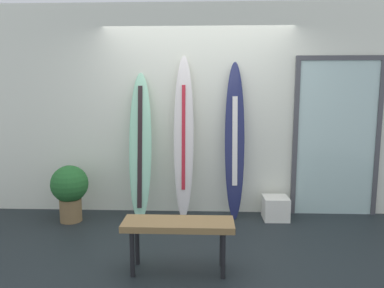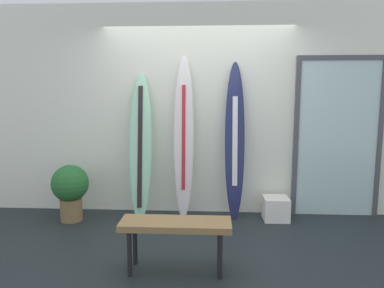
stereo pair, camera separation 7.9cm
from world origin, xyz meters
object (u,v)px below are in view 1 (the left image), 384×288
object	(u,v)px
potted_plant	(70,188)
bench	(178,228)
surfboard_ivory	(184,137)
surfboard_seafoam	(140,146)
display_block_left	(275,208)
surfboard_navy	(235,142)
glass_door	(336,135)

from	to	relation	value
potted_plant	bench	world-z (taller)	potted_plant
surfboard_ivory	bench	distance (m)	1.65
surfboard_seafoam	display_block_left	xyz separation A→B (m)	(1.76, -0.00, -0.80)
bench	potted_plant	bearing A→B (deg)	139.91
surfboard_ivory	potted_plant	bearing A→B (deg)	-169.52
surfboard_seafoam	potted_plant	xyz separation A→B (m)	(-0.88, -0.18, -0.52)
surfboard_navy	glass_door	distance (m)	1.37
surfboard_navy	surfboard_ivory	bearing A→B (deg)	178.73
display_block_left	glass_door	world-z (taller)	glass_door
surfboard_navy	display_block_left	xyz separation A→B (m)	(0.54, -0.07, -0.86)
glass_door	surfboard_ivory	bearing A→B (deg)	-175.44
surfboard_seafoam	glass_door	size ratio (longest dim) A/B	0.90
surfboard_ivory	bench	size ratio (longest dim) A/B	2.08
surfboard_navy	potted_plant	world-z (taller)	surfboard_navy
surfboard_seafoam	surfboard_navy	world-z (taller)	surfboard_navy
potted_plant	display_block_left	bearing A→B (deg)	3.86
surfboard_seafoam	display_block_left	distance (m)	1.94
surfboard_navy	bench	world-z (taller)	surfboard_navy
surfboard_ivory	display_block_left	xyz separation A→B (m)	(1.20, -0.09, -0.91)
surfboard_seafoam	surfboard_navy	bearing A→B (deg)	3.21
bench	display_block_left	bearing A→B (deg)	50.90
surfboard_seafoam	surfboard_navy	size ratio (longest dim) A/B	0.93
surfboard_seafoam	potted_plant	distance (m)	1.04
surfboard_seafoam	glass_door	distance (m)	2.59
surfboard_seafoam	display_block_left	world-z (taller)	surfboard_seafoam
display_block_left	glass_door	size ratio (longest dim) A/B	0.15
surfboard_navy	potted_plant	distance (m)	2.20
surfboard_seafoam	bench	size ratio (longest dim) A/B	1.87
glass_door	potted_plant	size ratio (longest dim) A/B	2.90
surfboard_navy	potted_plant	bearing A→B (deg)	-173.18
surfboard_navy	glass_door	xyz separation A→B (m)	(1.36, 0.18, 0.08)
surfboard_seafoam	surfboard_navy	xyz separation A→B (m)	(1.22, 0.07, 0.05)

